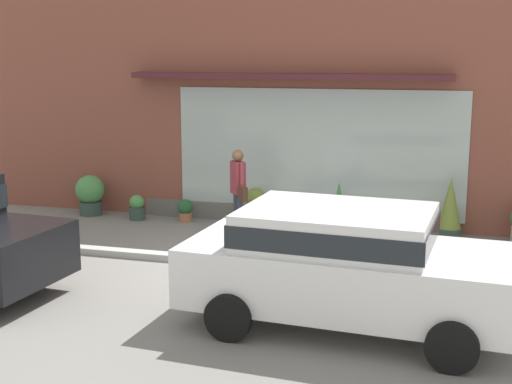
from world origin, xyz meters
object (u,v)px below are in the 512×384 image
at_px(pedestrian_with_handbag, 238,186).
at_px(potted_plant_window_left, 339,208).
at_px(potted_plant_window_right, 185,210).
at_px(potted_plant_trailing_edge, 137,208).
at_px(potted_plant_by_entrance, 450,209).
at_px(fire_hydrant, 272,223).
at_px(potted_plant_near_hydrant, 90,193).
at_px(parked_car_white, 347,261).
at_px(potted_plant_low_front, 255,204).

bearing_deg(pedestrian_with_handbag, potted_plant_window_left, 75.12).
relative_size(potted_plant_window_right, potted_plant_trailing_edge, 0.89).
xyz_separation_m(potted_plant_window_left, potted_plant_trailing_edge, (-4.32, -0.17, -0.23)).
height_order(potted_plant_window_right, potted_plant_by_entrance, potted_plant_by_entrance).
distance_m(fire_hydrant, potted_plant_window_left, 1.76).
xyz_separation_m(potted_plant_window_left, potted_plant_by_entrance, (2.14, 0.06, 0.09)).
relative_size(potted_plant_trailing_edge, potted_plant_near_hydrant, 0.61).
relative_size(parked_car_white, potted_plant_by_entrance, 3.71).
xyz_separation_m(potted_plant_near_hydrant, potted_plant_by_entrance, (7.65, 0.07, 0.10)).
relative_size(pedestrian_with_handbag, potted_plant_window_left, 1.67).
relative_size(potted_plant_window_left, potted_plant_by_entrance, 0.85).
relative_size(fire_hydrant, potted_plant_by_entrance, 0.76).
xyz_separation_m(fire_hydrant, potted_plant_window_left, (0.99, 1.45, 0.04)).
xyz_separation_m(potted_plant_low_front, potted_plant_near_hydrant, (-3.72, -0.24, 0.06)).
xyz_separation_m(potted_plant_trailing_edge, potted_plant_near_hydrant, (-1.19, 0.15, 0.21)).
relative_size(potted_plant_low_front, potted_plant_by_entrance, 0.62).
bearing_deg(potted_plant_near_hydrant, potted_plant_low_front, 3.62).
height_order(pedestrian_with_handbag, parked_car_white, pedestrian_with_handbag).
bearing_deg(potted_plant_low_front, potted_plant_window_right, -169.38).
height_order(parked_car_white, potted_plant_by_entrance, parked_car_white).
distance_m(potted_plant_trailing_edge, potted_plant_by_entrance, 6.48).
xyz_separation_m(pedestrian_with_handbag, potted_plant_near_hydrant, (-3.68, 0.83, -0.52)).
bearing_deg(potted_plant_by_entrance, fire_hydrant, -154.32).
xyz_separation_m(fire_hydrant, potted_plant_near_hydrant, (-4.52, 1.43, 0.02)).
distance_m(fire_hydrant, potted_plant_trailing_edge, 3.57).
relative_size(parked_car_white, potted_plant_window_right, 9.24).
bearing_deg(potted_plant_by_entrance, pedestrian_with_handbag, -167.21).
xyz_separation_m(potted_plant_window_left, potted_plant_window_right, (-3.26, -0.05, -0.23)).
distance_m(potted_plant_low_front, potted_plant_by_entrance, 3.94).
bearing_deg(potted_plant_window_right, potted_plant_near_hydrant, 178.99).
distance_m(pedestrian_with_handbag, potted_plant_by_entrance, 4.10).
height_order(potted_plant_window_left, potted_plant_trailing_edge, potted_plant_window_left).
bearing_deg(potted_plant_window_left, parked_car_white, -79.64).
bearing_deg(potted_plant_window_right, pedestrian_with_handbag, -28.93).
height_order(potted_plant_window_right, potted_plant_near_hydrant, potted_plant_near_hydrant).
distance_m(parked_car_white, potted_plant_window_left, 5.01).
height_order(parked_car_white, potted_plant_low_front, parked_car_white).
xyz_separation_m(pedestrian_with_handbag, potted_plant_trailing_edge, (-2.49, 0.68, -0.73)).
xyz_separation_m(potted_plant_low_front, potted_plant_by_entrance, (3.94, -0.16, 0.17)).
bearing_deg(parked_car_white, potted_plant_near_hydrant, 146.43).
bearing_deg(fire_hydrant, potted_plant_near_hydrant, 162.37).
bearing_deg(potted_plant_window_left, fire_hydrant, -124.49).
distance_m(potted_plant_window_left, potted_plant_trailing_edge, 4.33).
xyz_separation_m(fire_hydrant, potted_plant_trailing_edge, (-3.33, 1.28, -0.19)).
distance_m(potted_plant_window_left, potted_plant_window_right, 3.27).
distance_m(fire_hydrant, pedestrian_with_handbag, 1.17).
relative_size(fire_hydrant, parked_car_white, 0.20).
bearing_deg(fire_hydrant, potted_plant_window_left, 55.51).
height_order(pedestrian_with_handbag, potted_plant_window_right, pedestrian_with_handbag).
bearing_deg(pedestrian_with_handbag, potted_plant_trailing_edge, -144.76).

